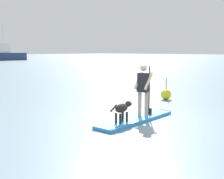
# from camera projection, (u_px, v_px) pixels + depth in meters

# --- Properties ---
(ground_plane) EXTENTS (400.00, 400.00, 0.00)m
(ground_plane) POSITION_uv_depth(u_px,v_px,m) (136.00, 121.00, 9.02)
(ground_plane) COLOR slate
(paddleboard) EXTENTS (3.50, 0.81, 0.10)m
(paddleboard) POSITION_uv_depth(u_px,v_px,m) (140.00, 118.00, 9.18)
(paddleboard) COLOR #338CD8
(paddleboard) RESTS_ON ground_plane
(person_paddler) EXTENTS (0.61, 0.49, 1.66)m
(person_paddler) POSITION_uv_depth(u_px,v_px,m) (144.00, 86.00, 9.18)
(person_paddler) COLOR tan
(person_paddler) RESTS_ON paddleboard
(dog) EXTENTS (0.99, 0.24, 0.59)m
(dog) POSITION_uv_depth(u_px,v_px,m) (123.00, 109.00, 8.44)
(dog) COLOR #2D231E
(dog) RESTS_ON paddleboard
(moored_boat_far_port) EXTENTS (11.60, 4.09, 8.86)m
(moored_boat_far_port) POSITION_uv_depth(u_px,v_px,m) (1.00, 54.00, 69.38)
(moored_boat_far_port) COLOR navy
(moored_boat_far_port) RESTS_ON ground_plane
(marker_buoy) EXTENTS (0.47, 0.47, 0.97)m
(marker_buoy) POSITION_uv_depth(u_px,v_px,m) (166.00, 94.00, 13.02)
(marker_buoy) COLOR yellow
(marker_buoy) RESTS_ON ground_plane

